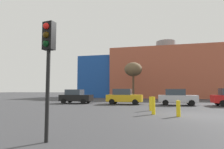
# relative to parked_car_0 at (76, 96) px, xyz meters

# --- Properties ---
(ground_plane) EXTENTS (200.00, 200.00, 0.00)m
(ground_plane) POSITION_rel_parked_car_0_xyz_m (11.51, -8.07, -0.82)
(ground_plane) COLOR #38383A
(building_backdrop) EXTENTS (36.11, 10.99, 11.89)m
(building_backdrop) POSITION_rel_parked_car_0_xyz_m (11.31, 20.37, 3.98)
(building_backdrop) COLOR #B2563D
(building_backdrop) RESTS_ON ground_plane
(parked_car_0) EXTENTS (3.79, 1.86, 1.64)m
(parked_car_0) POSITION_rel_parked_car_0_xyz_m (0.00, 0.00, 0.00)
(parked_car_0) COLOR black
(parked_car_0) RESTS_ON ground_plane
(parked_car_1) EXTENTS (3.93, 1.93, 1.70)m
(parked_car_1) POSITION_rel_parked_car_0_xyz_m (5.83, 0.00, 0.03)
(parked_car_1) COLOR gold
(parked_car_1) RESTS_ON ground_plane
(parked_car_2) EXTENTS (3.89, 1.91, 1.69)m
(parked_car_2) POSITION_rel_parked_car_0_xyz_m (11.45, 0.00, 0.02)
(parked_car_2) COLOR silver
(parked_car_2) RESTS_ON ground_plane
(traffic_light_near_left) EXTENTS (0.39, 0.38, 3.75)m
(traffic_light_near_left) POSITION_rel_parked_car_0_xyz_m (6.22, -15.81, 1.95)
(traffic_light_near_left) COLOR black
(traffic_light_near_left) RESTS_ON ground_plane
(bare_tree_0) EXTENTS (2.84, 2.84, 6.04)m
(bare_tree_0) POSITION_rel_parked_car_0_xyz_m (5.71, 9.36, 4.03)
(bare_tree_0) COLOR brown
(bare_tree_0) RESTS_ON ground_plane
(bollard_yellow_0) EXTENTS (0.24, 0.24, 1.15)m
(bollard_yellow_0) POSITION_rel_parked_car_0_xyz_m (9.24, -8.31, -0.24)
(bollard_yellow_0) COLOR yellow
(bollard_yellow_0) RESTS_ON ground_plane
(bollard_yellow_1) EXTENTS (0.24, 0.24, 1.07)m
(bollard_yellow_1) POSITION_rel_parked_car_0_xyz_m (8.99, -6.10, -0.28)
(bollard_yellow_1) COLOR yellow
(bollard_yellow_1) RESTS_ON ground_plane
(bollard_yellow_2) EXTENTS (0.24, 0.24, 0.95)m
(bollard_yellow_2) POSITION_rel_parked_car_0_xyz_m (10.72, -8.97, -0.34)
(bollard_yellow_2) COLOR yellow
(bollard_yellow_2) RESTS_ON ground_plane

